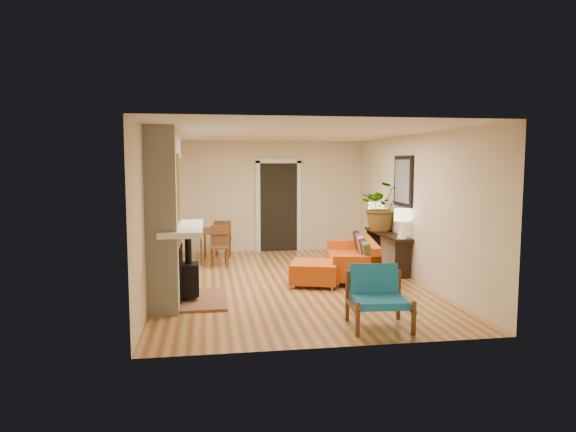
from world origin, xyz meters
The scene contains 10 objects.
room_shell centered at (0.60, 2.63, 1.24)m, with size 6.50×6.50×6.50m.
fireplace centered at (-2.00, -1.00, 1.24)m, with size 1.09×1.68×2.60m.
sofa centered at (1.28, 0.27, 0.33)m, with size 1.13×2.00×0.74m.
ottoman centered at (0.39, -0.28, 0.23)m, with size 0.99×0.99×0.40m.
blue_chair centered at (0.73, -2.55, 0.42)m, with size 0.79×0.78×0.78m.
dining_table centered at (-1.20, 2.08, 0.54)m, with size 0.75×1.56×0.83m.
console_table centered at (2.07, 0.79, 0.58)m, with size 0.34×1.85×0.72m.
lamp_near centered at (2.07, 0.02, 1.06)m, with size 0.30×0.30×0.54m.
lamp_far centered at (2.07, 1.54, 1.06)m, with size 0.30×0.30×0.54m.
houseplant centered at (2.06, 1.09, 1.22)m, with size 0.89×0.77×0.99m, color #1E5919.
Camera 1 is at (-1.41, -8.76, 2.10)m, focal length 32.00 mm.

